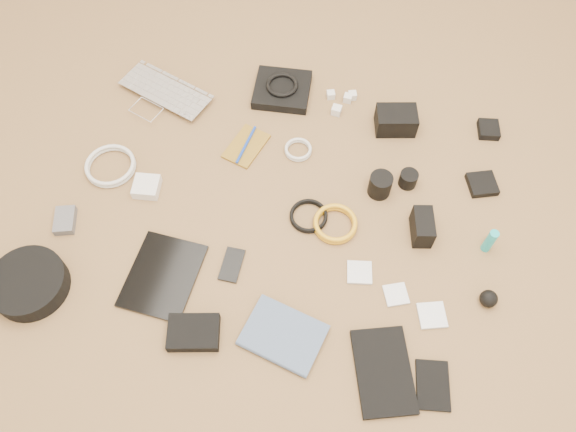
% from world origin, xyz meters
% --- Properties ---
extents(laptop, '(0.38, 0.32, 0.03)m').
position_xyz_m(laptop, '(-0.53, 0.33, 0.01)').
color(laptop, silver).
rests_on(laptop, ground).
extents(headphone_pouch, '(0.21, 0.20, 0.03)m').
position_xyz_m(headphone_pouch, '(-0.12, 0.48, 0.02)').
color(headphone_pouch, black).
rests_on(headphone_pouch, ground).
extents(headphones, '(0.14, 0.14, 0.01)m').
position_xyz_m(headphones, '(-0.12, 0.48, 0.04)').
color(headphones, black).
rests_on(headphones, headphone_pouch).
extents(charger_a, '(0.03, 0.03, 0.03)m').
position_xyz_m(charger_a, '(0.05, 0.50, 0.01)').
color(charger_a, silver).
rests_on(charger_a, ground).
extents(charger_b, '(0.03, 0.03, 0.03)m').
position_xyz_m(charger_b, '(0.11, 0.50, 0.01)').
color(charger_b, silver).
rests_on(charger_b, ground).
extents(charger_c, '(0.03, 0.03, 0.03)m').
position_xyz_m(charger_c, '(0.12, 0.52, 0.01)').
color(charger_c, silver).
rests_on(charger_c, ground).
extents(charger_d, '(0.03, 0.03, 0.03)m').
position_xyz_m(charger_d, '(0.08, 0.44, 0.01)').
color(charger_d, silver).
rests_on(charger_d, ground).
extents(dslr_camera, '(0.15, 0.12, 0.08)m').
position_xyz_m(dslr_camera, '(0.29, 0.43, 0.04)').
color(dslr_camera, black).
rests_on(dslr_camera, ground).
extents(lens_pouch, '(0.08, 0.09, 0.03)m').
position_xyz_m(lens_pouch, '(0.60, 0.49, 0.01)').
color(lens_pouch, black).
rests_on(lens_pouch, ground).
extents(notebook_olive, '(0.14, 0.18, 0.01)m').
position_xyz_m(notebook_olive, '(-0.18, 0.22, 0.00)').
color(notebook_olive, brown).
rests_on(notebook_olive, ground).
extents(pen_blue, '(0.03, 0.16, 0.01)m').
position_xyz_m(pen_blue, '(-0.18, 0.22, 0.01)').
color(pen_blue, '#1538AC').
rests_on(pen_blue, notebook_olive).
extents(cable_white_a, '(0.12, 0.12, 0.01)m').
position_xyz_m(cable_white_a, '(-0.00, 0.24, 0.01)').
color(cable_white_a, silver).
rests_on(cable_white_a, ground).
extents(lens_a, '(0.09, 0.09, 0.08)m').
position_xyz_m(lens_a, '(0.28, 0.16, 0.04)').
color(lens_a, black).
rests_on(lens_a, ground).
extents(lens_b, '(0.06, 0.06, 0.05)m').
position_xyz_m(lens_b, '(0.36, 0.21, 0.03)').
color(lens_b, black).
rests_on(lens_b, ground).
extents(card_reader, '(0.11, 0.11, 0.02)m').
position_xyz_m(card_reader, '(0.59, 0.26, 0.01)').
color(card_reader, black).
rests_on(card_reader, ground).
extents(power_brick, '(0.09, 0.09, 0.03)m').
position_xyz_m(power_brick, '(-0.43, -0.02, 0.02)').
color(power_brick, silver).
rests_on(power_brick, ground).
extents(cable_white_b, '(0.19, 0.19, 0.01)m').
position_xyz_m(cable_white_b, '(-0.58, 0.02, 0.01)').
color(cable_white_b, silver).
rests_on(cable_white_b, ground).
extents(cable_black, '(0.12, 0.12, 0.01)m').
position_xyz_m(cable_black, '(0.09, 0.01, 0.01)').
color(cable_black, black).
rests_on(cable_black, ground).
extents(cable_yellow, '(0.16, 0.16, 0.02)m').
position_xyz_m(cable_yellow, '(0.17, -0.00, 0.01)').
color(cable_yellow, gold).
rests_on(cable_yellow, ground).
extents(flash, '(0.08, 0.12, 0.08)m').
position_xyz_m(flash, '(0.43, 0.04, 0.04)').
color(flash, black).
rests_on(flash, ground).
extents(lens_cleaner, '(0.04, 0.04, 0.09)m').
position_xyz_m(lens_cleaner, '(0.62, 0.04, 0.05)').
color(lens_cleaner, '#1AA7AE').
rests_on(lens_cleaner, ground).
extents(battery_charger, '(0.09, 0.11, 0.03)m').
position_xyz_m(battery_charger, '(-0.63, -0.20, 0.01)').
color(battery_charger, '#515156').
rests_on(battery_charger, ground).
extents(tablet, '(0.20, 0.25, 0.01)m').
position_xyz_m(tablet, '(-0.27, -0.29, 0.01)').
color(tablet, black).
rests_on(tablet, ground).
extents(phone, '(0.06, 0.11, 0.01)m').
position_xyz_m(phone, '(-0.09, -0.21, 0.00)').
color(phone, black).
rests_on(phone, ground).
extents(filter_case_left, '(0.08, 0.08, 0.01)m').
position_xyz_m(filter_case_left, '(0.28, -0.14, 0.00)').
color(filter_case_left, silver).
rests_on(filter_case_left, ground).
extents(filter_case_mid, '(0.09, 0.09, 0.01)m').
position_xyz_m(filter_case_mid, '(0.39, -0.18, 0.00)').
color(filter_case_mid, silver).
rests_on(filter_case_mid, ground).
extents(filter_case_right, '(0.10, 0.10, 0.01)m').
position_xyz_m(filter_case_right, '(0.50, -0.21, 0.01)').
color(filter_case_right, silver).
rests_on(filter_case_right, ground).
extents(air_blower, '(0.05, 0.05, 0.05)m').
position_xyz_m(air_blower, '(0.64, -0.13, 0.03)').
color(air_blower, black).
rests_on(air_blower, ground).
extents(headphone_case, '(0.29, 0.29, 0.06)m').
position_xyz_m(headphone_case, '(-0.62, -0.42, 0.03)').
color(headphone_case, black).
rests_on(headphone_case, ground).
extents(drive_case, '(0.16, 0.13, 0.03)m').
position_xyz_m(drive_case, '(-0.13, -0.43, 0.02)').
color(drive_case, black).
rests_on(drive_case, ground).
extents(paperback, '(0.24, 0.20, 0.02)m').
position_xyz_m(paperback, '(0.09, -0.45, 0.01)').
color(paperback, '#465877').
rests_on(paperback, ground).
extents(notebook_black_a, '(0.22, 0.27, 0.02)m').
position_xyz_m(notebook_black_a, '(0.39, -0.40, 0.01)').
color(notebook_black_a, black).
rests_on(notebook_black_a, ground).
extents(notebook_black_b, '(0.11, 0.14, 0.01)m').
position_xyz_m(notebook_black_b, '(0.52, -0.41, 0.01)').
color(notebook_black_b, black).
rests_on(notebook_black_b, ground).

